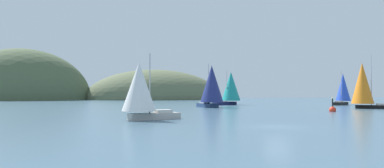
{
  "coord_description": "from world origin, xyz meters",
  "views": [
    {
      "loc": [
        -14.49,
        -27.83,
        3.05
      ],
      "look_at": [
        0.0,
        34.25,
        4.81
      ],
      "focal_mm": 31.25,
      "sensor_mm": 36.0,
      "label": 1
    }
  ],
  "objects": [
    {
      "name": "headland_center",
      "position": [
        5.0,
        135.0,
        0.0
      ],
      "size": [
        66.74,
        44.0,
        29.09
      ],
      "primitive_type": "ellipsoid",
      "color": "#5B6647",
      "rests_on": "ground_plane"
    },
    {
      "name": "ground_plane",
      "position": [
        0.0,
        0.0,
        0.0
      ],
      "size": [
        360.0,
        360.0,
        0.0
      ],
      "primitive_type": "plane",
      "color": "#426075"
    },
    {
      "name": "channel_buoy",
      "position": [
        20.62,
        20.55,
        0.37
      ],
      "size": [
        1.1,
        1.1,
        2.64
      ],
      "color": "red",
      "rests_on": "ground_plane"
    },
    {
      "name": "sailboat_navy_sail",
      "position": [
        5.64,
        40.19,
        4.78
      ],
      "size": [
        5.88,
        8.44,
        9.44
      ],
      "color": "navy",
      "rests_on": "ground_plane"
    },
    {
      "name": "sailboat_teal_sail",
      "position": [
        15.3,
        55.18,
        4.66
      ],
      "size": [
        8.57,
        6.41,
        9.1
      ],
      "color": "#191E4C",
      "rests_on": "ground_plane"
    },
    {
      "name": "sailboat_blue_spinnaker",
      "position": [
        43.81,
        48.19,
        4.25
      ],
      "size": [
        7.37,
        6.27,
        9.11
      ],
      "color": "black",
      "rests_on": "ground_plane"
    },
    {
      "name": "headland_left",
      "position": [
        -55.0,
        135.0,
        0.0
      ],
      "size": [
        60.08,
        44.0,
        46.17
      ],
      "primitive_type": "ellipsoid",
      "color": "#4C5B3D",
      "rests_on": "ground_plane"
    },
    {
      "name": "sailboat_white_mainsail",
      "position": [
        -11.58,
        10.38,
        3.51
      ],
      "size": [
        7.43,
        4.84,
        7.65
      ],
      "color": "#B7B2A8",
      "rests_on": "ground_plane"
    },
    {
      "name": "sailboat_orange_sail",
      "position": [
        34.03,
        29.32,
        4.79
      ],
      "size": [
        8.32,
        7.04,
        10.76
      ],
      "color": "black",
      "rests_on": "ground_plane"
    }
  ]
}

